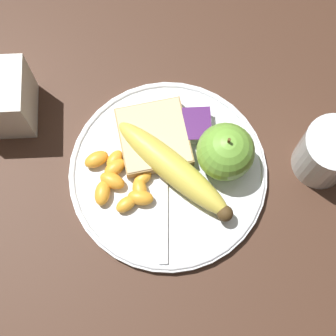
% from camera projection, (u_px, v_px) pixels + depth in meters
% --- Properties ---
extents(ground_plane, '(3.00, 3.00, 0.00)m').
position_uv_depth(ground_plane, '(168.00, 175.00, 0.76)').
color(ground_plane, '#42281C').
extents(plate, '(0.27, 0.27, 0.01)m').
position_uv_depth(plate, '(168.00, 173.00, 0.76)').
color(plate, silver).
rests_on(plate, ground_plane).
extents(juice_glass, '(0.08, 0.08, 0.09)m').
position_uv_depth(juice_glass, '(326.00, 153.00, 0.73)').
color(juice_glass, silver).
rests_on(juice_glass, ground_plane).
extents(apple, '(0.08, 0.08, 0.08)m').
position_uv_depth(apple, '(226.00, 152.00, 0.72)').
color(apple, '#72B23D').
rests_on(apple, plate).
extents(banana, '(0.16, 0.16, 0.04)m').
position_uv_depth(banana, '(174.00, 171.00, 0.73)').
color(banana, '#E0CC4C').
rests_on(banana, plate).
extents(bread_slice, '(0.11, 0.11, 0.02)m').
position_uv_depth(bread_slice, '(154.00, 137.00, 0.75)').
color(bread_slice, '#AB8751').
rests_on(bread_slice, plate).
extents(fork, '(0.20, 0.03, 0.00)m').
position_uv_depth(fork, '(163.00, 177.00, 0.75)').
color(fork, silver).
rests_on(fork, plate).
extents(jam_packet, '(0.05, 0.04, 0.02)m').
position_uv_depth(jam_packet, '(197.00, 126.00, 0.76)').
color(jam_packet, white).
rests_on(jam_packet, plate).
extents(orange_segment_0, '(0.03, 0.03, 0.02)m').
position_uv_depth(orange_segment_0, '(126.00, 204.00, 0.73)').
color(orange_segment_0, '#F9A32D').
rests_on(orange_segment_0, plate).
extents(orange_segment_1, '(0.03, 0.04, 0.02)m').
position_uv_depth(orange_segment_1, '(115.00, 168.00, 0.74)').
color(orange_segment_1, '#F9A32D').
rests_on(orange_segment_1, plate).
extents(orange_segment_2, '(0.03, 0.04, 0.02)m').
position_uv_depth(orange_segment_2, '(96.00, 159.00, 0.75)').
color(orange_segment_2, '#F9A32D').
rests_on(orange_segment_2, plate).
extents(orange_segment_3, '(0.03, 0.03, 0.02)m').
position_uv_depth(orange_segment_3, '(134.00, 162.00, 0.75)').
color(orange_segment_3, '#F9A32D').
rests_on(orange_segment_3, plate).
extents(orange_segment_4, '(0.03, 0.02, 0.02)m').
position_uv_depth(orange_segment_4, '(140.00, 190.00, 0.74)').
color(orange_segment_4, '#F9A32D').
rests_on(orange_segment_4, plate).
extents(orange_segment_5, '(0.03, 0.04, 0.02)m').
position_uv_depth(orange_segment_5, '(112.00, 181.00, 0.74)').
color(orange_segment_5, '#F9A32D').
rests_on(orange_segment_5, plate).
extents(orange_segment_6, '(0.03, 0.04, 0.02)m').
position_uv_depth(orange_segment_6, '(141.00, 198.00, 0.73)').
color(orange_segment_6, '#F9A32D').
rests_on(orange_segment_6, plate).
extents(orange_segment_7, '(0.04, 0.03, 0.02)m').
position_uv_depth(orange_segment_7, '(102.00, 193.00, 0.73)').
color(orange_segment_7, '#F9A32D').
rests_on(orange_segment_7, plate).
extents(orange_segment_8, '(0.03, 0.03, 0.02)m').
position_uv_depth(orange_segment_8, '(143.00, 178.00, 0.74)').
color(orange_segment_8, '#F9A32D').
rests_on(orange_segment_8, plate).
extents(orange_segment_9, '(0.03, 0.03, 0.02)m').
position_uv_depth(orange_segment_9, '(115.00, 159.00, 0.75)').
color(orange_segment_9, '#F9A32D').
rests_on(orange_segment_9, plate).
extents(condiment_caddy, '(0.08, 0.08, 0.09)m').
position_uv_depth(condiment_caddy, '(0.00, 99.00, 0.75)').
color(condiment_caddy, silver).
rests_on(condiment_caddy, ground_plane).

